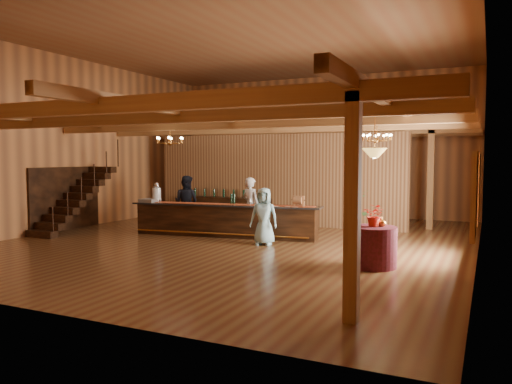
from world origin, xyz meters
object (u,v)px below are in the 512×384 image
at_px(floor_plant, 368,209).
at_px(staff_second, 186,202).
at_px(chandelier_left, 170,140).
at_px(bartender, 251,206).
at_px(tasting_bar, 225,220).
at_px(round_table, 373,247).
at_px(backbar_shelf, 229,210).
at_px(pendant_lamp, 374,153).
at_px(raffle_drum, 298,200).
at_px(beverage_dispenser, 157,193).
at_px(guest, 264,216).
at_px(chandelier_right, 377,137).

bearing_deg(floor_plant, staff_second, -155.47).
bearing_deg(chandelier_left, bartender, 39.19).
xyz_separation_m(tasting_bar, chandelier_left, (-1.31, -0.82, 2.32)).
xyz_separation_m(tasting_bar, round_table, (4.78, -2.24, -0.05)).
distance_m(backbar_shelf, chandelier_left, 4.34).
relative_size(chandelier_left, floor_plant, 0.62).
bearing_deg(staff_second, pendant_lamp, 151.94).
distance_m(chandelier_left, pendant_lamp, 6.27).
height_order(round_table, chandelier_left, chandelier_left).
bearing_deg(pendant_lamp, raffle_drum, 136.09).
bearing_deg(raffle_drum, floor_plant, 67.10).
xyz_separation_m(round_table, chandelier_left, (-6.09, 1.42, 2.37)).
distance_m(tasting_bar, beverage_dispenser, 2.36).
height_order(tasting_bar, pendant_lamp, pendant_lamp).
height_order(tasting_bar, chandelier_left, chandelier_left).
height_order(pendant_lamp, guest, pendant_lamp).
xyz_separation_m(chandelier_right, bartender, (-3.62, -0.42, -1.99)).
bearing_deg(round_table, backbar_shelf, 140.56).
bearing_deg(bartender, round_table, 163.07).
xyz_separation_m(pendant_lamp, staff_second, (-6.65, 3.08, -1.54)).
distance_m(staff_second, floor_plant, 5.86).
xyz_separation_m(beverage_dispenser, chandelier_left, (0.91, -0.56, 1.56)).
bearing_deg(staff_second, floor_plant, -158.69).
height_order(raffle_drum, chandelier_left, chandelier_left).
bearing_deg(chandelier_left, floor_plant, 40.59).
distance_m(beverage_dispenser, guest, 3.89).
bearing_deg(floor_plant, bartender, -138.57).
height_order(tasting_bar, beverage_dispenser, beverage_dispenser).
bearing_deg(round_table, chandelier_right, 100.87).
bearing_deg(raffle_drum, chandelier_right, 23.38).
xyz_separation_m(round_table, guest, (-3.17, 1.46, 0.33)).
distance_m(beverage_dispenser, chandelier_left, 1.89).
xyz_separation_m(raffle_drum, floor_plant, (1.27, 3.01, -0.47)).
bearing_deg(pendant_lamp, floor_plant, 103.45).
relative_size(chandelier_left, staff_second, 0.46).
bearing_deg(chandelier_right, tasting_bar, -165.15).
height_order(raffle_drum, guest, guest).
xyz_separation_m(staff_second, guest, (3.48, -1.61, -0.10)).
xyz_separation_m(backbar_shelf, floor_plant, (4.84, 0.44, 0.20)).
distance_m(tasting_bar, backbar_shelf, 3.15).
bearing_deg(bartender, raffle_drum, -176.68).
bearing_deg(beverage_dispenser, chandelier_left, -31.86).
relative_size(tasting_bar, bartender, 3.34).
distance_m(chandelier_right, pendant_lamp, 3.43).
distance_m(tasting_bar, staff_second, 2.08).
distance_m(bartender, floor_plant, 3.93).
xyz_separation_m(raffle_drum, round_table, (2.59, -2.49, -0.69)).
height_order(backbar_shelf, bartender, bartender).
xyz_separation_m(chandelier_left, chandelier_right, (5.45, 1.92, 0.05)).
height_order(backbar_shelf, pendant_lamp, pendant_lamp).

